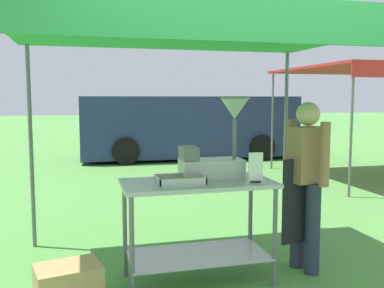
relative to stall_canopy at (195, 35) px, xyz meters
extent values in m
plane|color=#519342|center=(0.13, 4.97, -2.19)|extent=(70.00, 70.00, 0.00)
cylinder|color=slate|center=(-1.52, 1.24, -1.08)|extent=(0.04, 0.04, 2.21)
cylinder|color=slate|center=(1.52, 1.24, -1.08)|extent=(0.04, 0.04, 2.21)
cube|color=#2D934C|center=(0.00, 0.05, 0.05)|extent=(3.23, 2.58, 0.05)
cube|color=#2D934C|center=(0.00, -1.23, -0.09)|extent=(3.23, 0.02, 0.24)
cube|color=#B7B7BC|center=(0.00, -0.10, -1.29)|extent=(1.34, 0.66, 0.04)
cube|color=#B7B7BC|center=(0.00, -0.10, -1.94)|extent=(1.23, 0.60, 0.02)
cylinder|color=slate|center=(-0.62, -0.38, -1.75)|extent=(0.04, 0.04, 0.88)
cylinder|color=slate|center=(0.62, -0.38, -1.75)|extent=(0.04, 0.04, 0.88)
cylinder|color=slate|center=(-0.62, 0.18, -1.75)|extent=(0.04, 0.04, 0.88)
cylinder|color=slate|center=(0.62, 0.18, -1.75)|extent=(0.04, 0.04, 0.88)
cube|color=#B7B7BC|center=(-0.18, -0.18, -1.27)|extent=(0.40, 0.29, 0.01)
cube|color=#B7B7BC|center=(-0.18, -0.32, -1.23)|extent=(0.40, 0.01, 0.06)
cube|color=#B7B7BC|center=(-0.18, -0.05, -1.23)|extent=(0.40, 0.01, 0.06)
cube|color=#B7B7BC|center=(-0.37, -0.18, -1.23)|extent=(0.01, 0.29, 0.06)
cube|color=#B7B7BC|center=(0.01, -0.18, -1.23)|extent=(0.01, 0.29, 0.06)
torus|color=#EAB251|center=(-0.13, -0.18, -1.25)|extent=(0.10, 0.10, 0.02)
torus|color=#EAB251|center=(-0.32, -0.13, -1.25)|extent=(0.10, 0.10, 0.02)
torus|color=#EAB251|center=(-0.04, -0.13, -1.25)|extent=(0.08, 0.08, 0.02)
torus|color=#EAB251|center=(-0.28, -0.21, -1.25)|extent=(0.10, 0.10, 0.02)
torus|color=#EAB251|center=(-0.20, -0.10, -1.25)|extent=(0.11, 0.11, 0.02)
torus|color=#EAB251|center=(-0.20, -0.18, -1.25)|extent=(0.08, 0.08, 0.02)
torus|color=#EAB251|center=(-0.14, -0.25, -1.25)|extent=(0.10, 0.10, 0.02)
torus|color=#EAB251|center=(-0.06, -0.28, -1.25)|extent=(0.10, 0.10, 0.02)
torus|color=#EAB251|center=(-0.24, -0.27, -1.25)|extent=(0.11, 0.11, 0.02)
torus|color=#EAB251|center=(-0.13, -0.10, -1.25)|extent=(0.11, 0.11, 0.02)
cube|color=#B7B7BC|center=(0.15, -0.01, -1.18)|extent=(0.56, 0.28, 0.18)
cube|color=slate|center=(-0.06, -0.01, -1.03)|extent=(0.14, 0.22, 0.12)
cylinder|color=slate|center=(0.37, -0.01, -0.91)|extent=(0.04, 0.04, 0.36)
cone|color=#B7B7BC|center=(0.37, -0.01, -0.64)|extent=(0.25, 0.25, 0.18)
cylinder|color=slate|center=(0.37, -0.01, -0.54)|extent=(0.27, 0.27, 0.02)
cube|color=black|center=(0.47, -0.28, -1.27)|extent=(0.08, 0.05, 0.02)
cube|color=white|center=(0.47, -0.28, -1.14)|extent=(0.13, 0.01, 0.25)
cylinder|color=#2D3347|center=(1.08, -0.20, -1.76)|extent=(0.14, 0.14, 0.86)
cylinder|color=#2D3347|center=(1.03, -0.01, -1.76)|extent=(0.14, 0.14, 0.86)
cube|color=#9E704C|center=(1.06, -0.11, -1.07)|extent=(0.38, 0.30, 0.52)
cube|color=black|center=(0.94, -0.14, -1.50)|extent=(0.32, 0.10, 0.80)
cylinder|color=#9E704C|center=(1.11, -0.32, -1.04)|extent=(0.11, 0.11, 0.58)
cylinder|color=#9E704C|center=(1.00, 0.11, -1.04)|extent=(0.11, 0.11, 0.58)
sphere|color=#DBB28E|center=(1.06, -0.11, -0.69)|extent=(0.22, 0.22, 0.22)
cube|color=tan|center=(-1.12, -0.30, -2.02)|extent=(0.56, 0.46, 0.34)
cube|color=navy|center=(1.91, 7.84, -1.30)|extent=(5.84, 2.12, 1.60)
cube|color=#1E2833|center=(-0.34, 7.92, -0.90)|extent=(0.16, 1.62, 0.70)
cylinder|color=black|center=(0.09, 6.98, -1.85)|extent=(0.69, 0.27, 0.68)
cylinder|color=black|center=(0.16, 8.84, -1.85)|extent=(0.69, 0.27, 0.68)
cylinder|color=black|center=(3.66, 6.84, -1.85)|extent=(0.69, 0.27, 0.68)
cylinder|color=black|center=(3.73, 8.70, -1.85)|extent=(0.69, 0.27, 0.68)
cylinder|color=slate|center=(3.33, 2.49, -1.08)|extent=(0.04, 0.04, 2.21)
cylinder|color=slate|center=(3.33, 5.51, -1.08)|extent=(0.04, 0.04, 2.21)
cube|color=red|center=(4.92, 4.00, 0.05)|extent=(3.37, 3.22, 0.05)
camera|label=1|loc=(-0.99, -3.72, -0.55)|focal=40.46mm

